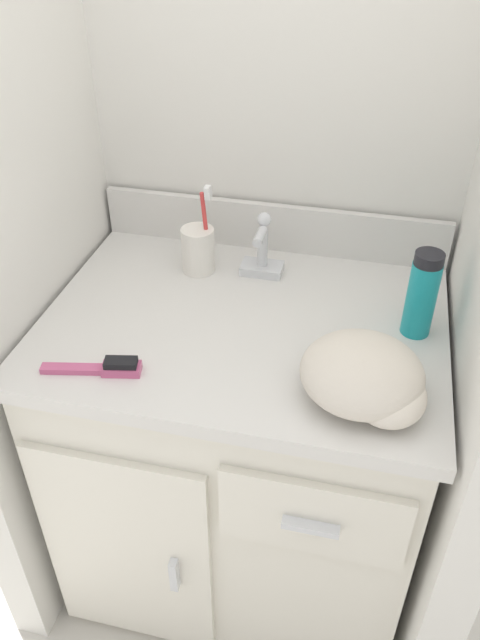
% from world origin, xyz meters
% --- Properties ---
extents(ground_plane, '(6.00, 6.00, 0.00)m').
position_xyz_m(ground_plane, '(0.00, 0.00, 0.00)').
color(ground_plane, beige).
extents(wall_back, '(0.96, 0.08, 2.20)m').
position_xyz_m(wall_back, '(0.00, 0.35, 1.10)').
color(wall_back, silver).
rests_on(wall_back, ground_plane).
extents(wall_left, '(0.08, 0.67, 2.20)m').
position_xyz_m(wall_left, '(-0.44, 0.00, 1.10)').
color(wall_left, silver).
rests_on(wall_left, ground_plane).
extents(vanity, '(0.78, 0.61, 0.78)m').
position_xyz_m(vanity, '(-0.00, -0.00, 0.40)').
color(vanity, silver).
rests_on(vanity, ground_plane).
extents(backsplash, '(0.78, 0.02, 0.11)m').
position_xyz_m(backsplash, '(0.00, 0.29, 0.83)').
color(backsplash, silver).
rests_on(backsplash, vanity).
extents(sink_faucet, '(0.09, 0.09, 0.14)m').
position_xyz_m(sink_faucet, '(0.00, 0.18, 0.82)').
color(sink_faucet, silver).
rests_on(sink_faucet, vanity).
extents(toothbrush_cup, '(0.07, 0.07, 0.20)m').
position_xyz_m(toothbrush_cup, '(-0.14, 0.16, 0.83)').
color(toothbrush_cup, white).
rests_on(toothbrush_cup, vanity).
extents(shaving_cream_can, '(0.05, 0.05, 0.17)m').
position_xyz_m(shaving_cream_can, '(0.33, 0.04, 0.86)').
color(shaving_cream_can, teal).
rests_on(shaving_cream_can, vanity).
extents(hairbrush, '(0.18, 0.06, 0.03)m').
position_xyz_m(hairbrush, '(-0.20, -0.21, 0.79)').
color(hairbrush, '#C1517F').
rests_on(hairbrush, vanity).
extents(hand_towel, '(0.21, 0.20, 0.10)m').
position_xyz_m(hand_towel, '(0.25, -0.17, 0.82)').
color(hand_towel, beige).
rests_on(hand_towel, vanity).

